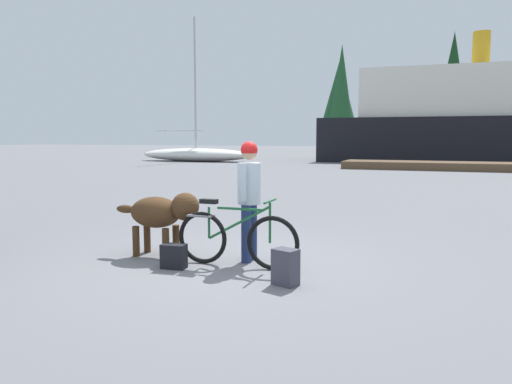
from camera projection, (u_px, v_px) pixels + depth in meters
name	position (u px, v px, depth m)	size (l,w,h in m)	color
ground_plane	(231.00, 264.00, 6.80)	(160.00, 160.00, 0.00)	slate
bicycle	(236.00, 238.00, 6.64)	(1.71, 0.44, 0.91)	black
person_cyclist	(249.00, 190.00, 6.91)	(0.32, 0.53, 1.65)	navy
dog	(162.00, 213.00, 7.20)	(1.34, 0.52, 0.94)	#472D19
backpack	(286.00, 267.00, 5.84)	(0.28, 0.20, 0.42)	#3F3F4C
handbag_pannier	(174.00, 256.00, 6.58)	(0.32, 0.18, 0.32)	black
sailboat_moored	(196.00, 154.00, 34.84)	(8.23, 2.30, 9.70)	silver
pine_tree_far_left	(341.00, 89.00, 55.67)	(2.86, 2.86, 11.76)	#4C331E
pine_tree_center	(453.00, 78.00, 50.46)	(3.12, 3.12, 12.09)	#4C331E
pine_tree_mid_back	(339.00, 92.00, 59.22)	(3.86, 3.86, 10.52)	#4C331E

